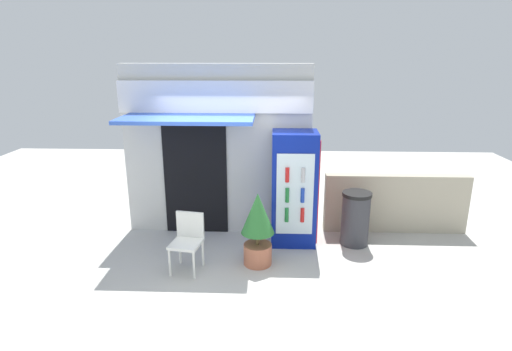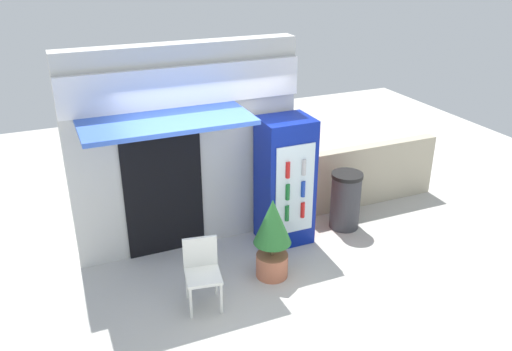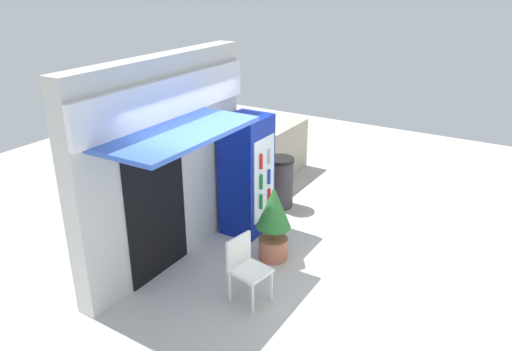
{
  "view_description": "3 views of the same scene",
  "coord_description": "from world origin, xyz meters",
  "px_view_note": "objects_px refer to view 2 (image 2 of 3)",
  "views": [
    {
      "loc": [
        0.68,
        -5.65,
        3.18
      ],
      "look_at": [
        0.44,
        0.46,
        1.36
      ],
      "focal_mm": 29.04,
      "sensor_mm": 36.0,
      "label": 1
    },
    {
      "loc": [
        -2.11,
        -5.3,
        4.22
      ],
      "look_at": [
        0.38,
        0.5,
        1.39
      ],
      "focal_mm": 36.75,
      "sensor_mm": 36.0,
      "label": 2
    },
    {
      "loc": [
        -5.22,
        -2.96,
        4.02
      ],
      "look_at": [
        0.29,
        0.36,
        1.37
      ],
      "focal_mm": 34.99,
      "sensor_mm": 36.0,
      "label": 3
    }
  ],
  "objects_px": {
    "potted_plant_near_shop": "(272,234)",
    "trash_bin": "(345,200)",
    "drink_cooler": "(286,181)",
    "plastic_chair": "(202,268)"
  },
  "relations": [
    {
      "from": "drink_cooler",
      "to": "potted_plant_near_shop",
      "type": "xyz_separation_m",
      "value": [
        -0.59,
        -0.82,
        -0.32
      ]
    },
    {
      "from": "drink_cooler",
      "to": "plastic_chair",
      "type": "distance_m",
      "value": 1.97
    },
    {
      "from": "trash_bin",
      "to": "drink_cooler",
      "type": "bearing_deg",
      "value": 177.58
    },
    {
      "from": "potted_plant_near_shop",
      "to": "plastic_chair",
      "type": "bearing_deg",
      "value": -170.47
    },
    {
      "from": "drink_cooler",
      "to": "trash_bin",
      "type": "bearing_deg",
      "value": -2.42
    },
    {
      "from": "plastic_chair",
      "to": "trash_bin",
      "type": "distance_m",
      "value": 2.85
    },
    {
      "from": "potted_plant_near_shop",
      "to": "trash_bin",
      "type": "relative_size",
      "value": 1.25
    },
    {
      "from": "drink_cooler",
      "to": "trash_bin",
      "type": "height_order",
      "value": "drink_cooler"
    },
    {
      "from": "drink_cooler",
      "to": "potted_plant_near_shop",
      "type": "height_order",
      "value": "drink_cooler"
    },
    {
      "from": "potted_plant_near_shop",
      "to": "drink_cooler",
      "type": "bearing_deg",
      "value": 54.35
    }
  ]
}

